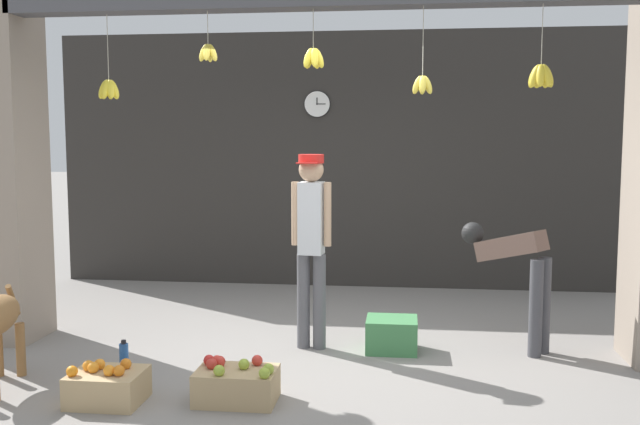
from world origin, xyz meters
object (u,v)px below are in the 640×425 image
at_px(fruit_crate_oranges, 107,386).
at_px(wall_clock, 317,104).
at_px(shopkeeper, 311,235).
at_px(produce_box_green, 392,335).
at_px(fruit_crate_apples, 236,384).
at_px(water_bottle, 124,360).
at_px(worker_stooping, 516,268).

distance_m(fruit_crate_oranges, wall_clock, 4.60).
bearing_deg(shopkeeper, produce_box_green, -173.72).
xyz_separation_m(fruit_crate_apples, produce_box_green, (1.02, 1.30, 0.01)).
xyz_separation_m(shopkeeper, water_bottle, (-1.30, -0.91, -0.84)).
bearing_deg(water_bottle, fruit_crate_apples, -22.33).
bearing_deg(produce_box_green, worker_stooping, 9.29).
bearing_deg(fruit_crate_oranges, produce_box_green, 37.06).
relative_size(worker_stooping, water_bottle, 3.72).
height_order(worker_stooping, wall_clock, wall_clock).
distance_m(shopkeeper, fruit_crate_apples, 1.59).
xyz_separation_m(worker_stooping, fruit_crate_oranges, (-2.93, -1.60, -0.58)).
xyz_separation_m(fruit_crate_apples, wall_clock, (0.07, 3.87, 2.07)).
height_order(fruit_crate_oranges, wall_clock, wall_clock).
relative_size(shopkeeper, produce_box_green, 3.88).
relative_size(produce_box_green, wall_clock, 1.34).
height_order(fruit_crate_oranges, produce_box_green, fruit_crate_oranges).
height_order(fruit_crate_apples, wall_clock, wall_clock).
height_order(water_bottle, wall_clock, wall_clock).
bearing_deg(fruit_crate_apples, wall_clock, 88.99).
xyz_separation_m(shopkeeper, worker_stooping, (1.72, 0.17, -0.28)).
bearing_deg(fruit_crate_apples, water_bottle, 157.67).
relative_size(shopkeeper, worker_stooping, 1.57).
xyz_separation_m(shopkeeper, fruit_crate_oranges, (-1.21, -1.43, -0.86)).
distance_m(fruit_crate_apples, water_bottle, 1.04).
bearing_deg(wall_clock, fruit_crate_apples, -91.01).
xyz_separation_m(worker_stooping, water_bottle, (-3.02, -1.08, -0.57)).
bearing_deg(shopkeeper, water_bottle, 41.06).
relative_size(fruit_crate_apples, wall_clock, 1.71).
relative_size(fruit_crate_apples, water_bottle, 1.92).
xyz_separation_m(worker_stooping, wall_clock, (-1.99, 2.40, 1.49)).
height_order(fruit_crate_apples, water_bottle, fruit_crate_apples).
bearing_deg(fruit_crate_apples, worker_stooping, 35.58).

